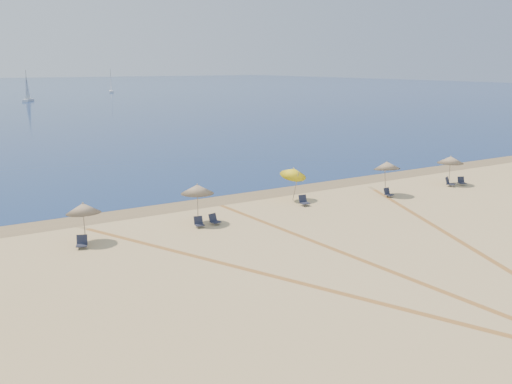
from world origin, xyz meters
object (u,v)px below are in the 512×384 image
at_px(umbrella_5, 451,160).
at_px(chair_3, 214,220).
at_px(chair_5, 388,193).
at_px(umbrella_2, 197,189).
at_px(sailboat_1, 27,92).
at_px(umbrella_4, 387,165).
at_px(chair_7, 462,181).
at_px(chair_1, 82,242).
at_px(sailboat_0, 111,85).
at_px(umbrella_3, 294,172).
at_px(chair_2, 199,223).
at_px(chair_4, 304,201).
at_px(umbrella_1, 83,208).
at_px(chair_6, 449,182).

relative_size(umbrella_5, chair_3, 3.25).
distance_m(chair_3, chair_5, 14.16).
height_order(umbrella_2, sailboat_1, sailboat_1).
relative_size(umbrella_4, chair_3, 3.60).
bearing_deg(chair_7, chair_5, -157.29).
distance_m(umbrella_2, chair_1, 7.56).
bearing_deg(umbrella_4, sailboat_0, 79.69).
bearing_deg(chair_1, umbrella_3, 29.83).
xyz_separation_m(chair_2, chair_5, (15.19, -0.31, 0.01)).
xyz_separation_m(chair_7, sailboat_0, (21.67, 162.55, 2.14)).
height_order(umbrella_4, chair_5, umbrella_4).
relative_size(chair_2, chair_7, 0.87).
bearing_deg(umbrella_5, chair_7, -42.89).
xyz_separation_m(chair_4, chair_5, (6.78, -1.21, -0.03)).
bearing_deg(chair_7, sailboat_1, 118.62).
relative_size(umbrella_3, chair_7, 3.27).
bearing_deg(sailboat_1, chair_4, -63.80).
bearing_deg(umbrella_2, umbrella_5, -1.42).
height_order(umbrella_2, chair_3, umbrella_2).
bearing_deg(umbrella_3, chair_3, -162.32).
height_order(chair_1, chair_3, chair_1).
height_order(chair_7, sailboat_0, sailboat_0).
distance_m(umbrella_3, chair_4, 2.34).
height_order(umbrella_5, sailboat_0, sailboat_0).
relative_size(umbrella_1, umbrella_4, 0.87).
relative_size(chair_4, sailboat_0, 0.09).
bearing_deg(umbrella_4, umbrella_5, 0.30).
bearing_deg(umbrella_1, umbrella_2, 1.49).
bearing_deg(umbrella_3, chair_7, -11.19).
xyz_separation_m(umbrella_4, chair_1, (-22.38, -0.39, -1.94)).
relative_size(umbrella_2, chair_7, 3.12).
bearing_deg(chair_6, sailboat_0, 57.53).
bearing_deg(chair_5, umbrella_2, 170.60).
bearing_deg(umbrella_1, chair_4, 1.10).
distance_m(umbrella_1, chair_4, 15.06).
bearing_deg(umbrella_2, chair_3, -46.46).
xyz_separation_m(chair_1, sailboat_0, (51.83, 162.31, 2.14)).
bearing_deg(chair_1, sailboat_0, 92.47).
relative_size(umbrella_2, umbrella_3, 0.96).
height_order(umbrella_5, sailboat_1, sailboat_1).
height_order(umbrella_1, chair_4, umbrella_1).
distance_m(umbrella_3, chair_6, 13.66).
relative_size(chair_3, chair_7, 0.92).
distance_m(umbrella_4, chair_6, 6.77).
bearing_deg(umbrella_5, sailboat_0, 82.13).
height_order(umbrella_1, chair_7, umbrella_1).
bearing_deg(umbrella_1, umbrella_3, 6.93).
xyz_separation_m(umbrella_5, chair_1, (-29.45, -0.43, -1.72)).
bearing_deg(umbrella_5, umbrella_3, 170.91).
xyz_separation_m(umbrella_4, chair_5, (-0.24, -0.51, -1.95)).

